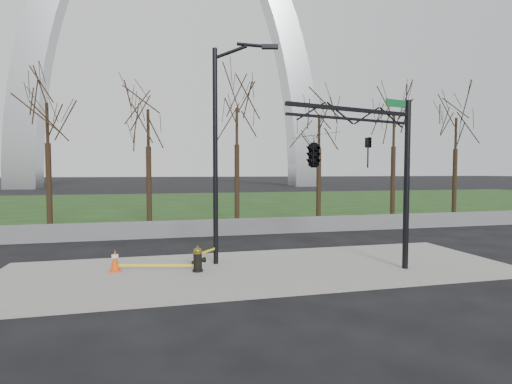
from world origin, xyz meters
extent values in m
plane|color=black|center=(0.00, 0.00, 0.00)|extent=(500.00, 500.00, 0.00)
cube|color=gray|center=(0.00, 0.00, 0.05)|extent=(18.00, 6.00, 0.10)
cube|color=#193212|center=(0.00, 30.00, 0.03)|extent=(120.00, 40.00, 0.06)
cube|color=#59595B|center=(0.00, 8.00, 0.45)|extent=(60.00, 0.30, 0.90)
cylinder|color=black|center=(-2.28, 0.07, 0.13)|extent=(0.36, 0.36, 0.06)
cylinder|color=black|center=(-2.28, 0.07, 0.42)|extent=(0.27, 0.27, 0.63)
cylinder|color=black|center=(-2.08, 0.15, 0.47)|extent=(0.26, 0.24, 0.17)
cylinder|color=black|center=(-2.43, 0.01, 0.44)|extent=(0.14, 0.14, 0.11)
cylinder|color=olive|center=(-2.28, 0.07, 0.75)|extent=(0.32, 0.32, 0.06)
ellipsoid|color=olive|center=(-2.28, 0.07, 0.82)|extent=(0.29, 0.29, 0.22)
cylinder|color=olive|center=(-2.28, 0.07, 0.94)|extent=(0.06, 0.06, 0.08)
cube|color=#EE460C|center=(-5.04, 0.75, 0.12)|extent=(0.40, 0.40, 0.04)
cone|color=#EE460C|center=(-5.04, 0.75, 0.50)|extent=(0.30, 0.30, 0.71)
cylinder|color=white|center=(-5.04, 0.75, 0.63)|extent=(0.23, 0.23, 0.11)
cylinder|color=black|center=(-1.51, 1.06, 4.00)|extent=(0.18, 0.18, 8.00)
cylinder|color=black|center=(-0.98, 0.94, 7.85)|extent=(1.26, 0.41, 0.56)
cylinder|color=black|center=(-0.15, 0.74, 8.10)|extent=(1.20, 0.40, 0.22)
cube|color=black|center=(0.43, 0.60, 8.05)|extent=(0.63, 0.35, 0.14)
cylinder|color=black|center=(4.91, -1.25, 3.00)|extent=(0.20, 0.20, 6.00)
cube|color=black|center=(2.48, -1.85, 5.50)|extent=(4.88, 1.32, 0.12)
cube|color=black|center=(2.48, -1.85, 5.20)|extent=(4.87, 1.28, 0.08)
cube|color=#0C5926|center=(4.33, -1.39, 5.85)|extent=(0.88, 0.25, 0.25)
imported|color=black|center=(3.16, -1.68, 4.15)|extent=(0.21, 0.23, 1.00)
imported|color=black|center=(1.03, -2.21, 4.15)|extent=(1.11, 2.54, 1.00)
cube|color=yellow|center=(-1.90, 0.56, 0.68)|extent=(0.77, 1.00, 0.08)
cube|color=yellow|center=(-3.66, 0.41, 0.31)|extent=(2.76, 0.69, 0.08)
camera|label=1|loc=(-3.55, -13.45, 3.54)|focal=27.77mm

